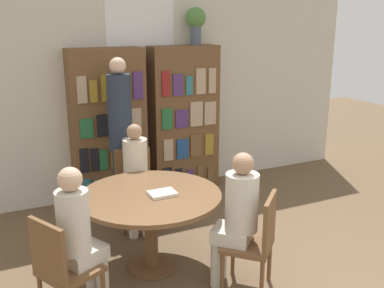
% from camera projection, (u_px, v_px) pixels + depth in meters
% --- Properties ---
extents(wall_back, '(6.40, 0.07, 3.00)m').
position_uv_depth(wall_back, '(141.00, 80.00, 5.83)').
color(wall_back, beige).
rests_on(wall_back, ground_plane).
extents(bookshelf_left, '(0.92, 0.34, 1.94)m').
position_uv_depth(bookshelf_left, '(108.00, 128.00, 5.59)').
color(bookshelf_left, brown).
rests_on(bookshelf_left, ground_plane).
extents(bookshelf_right, '(0.92, 0.34, 1.94)m').
position_uv_depth(bookshelf_right, '(184.00, 120.00, 6.02)').
color(bookshelf_right, brown).
rests_on(bookshelf_right, ground_plane).
extents(flower_vase, '(0.26, 0.26, 0.47)m').
position_uv_depth(flower_vase, '(196.00, 21.00, 5.76)').
color(flower_vase, '#475166').
rests_on(flower_vase, bookshelf_right).
extents(reading_table, '(1.30, 1.30, 0.75)m').
position_uv_depth(reading_table, '(151.00, 205.00, 4.09)').
color(reading_table, brown).
rests_on(reading_table, ground_plane).
extents(chair_near_camera, '(0.54, 0.54, 0.87)m').
position_uv_depth(chair_near_camera, '(61.00, 266.00, 3.38)').
color(chair_near_camera, brown).
rests_on(chair_near_camera, ground_plane).
extents(chair_left_side, '(0.46, 0.46, 0.87)m').
position_uv_depth(chair_left_side, '(134.00, 184.00, 5.04)').
color(chair_left_side, brown).
rests_on(chair_left_side, ground_plane).
extents(chair_far_side, '(0.57, 0.57, 0.87)m').
position_uv_depth(chair_far_side, '(257.00, 238.00, 3.80)').
color(chair_far_side, brown).
rests_on(chair_far_side, ground_plane).
extents(seated_reader_left, '(0.31, 0.39, 1.21)m').
position_uv_depth(seated_reader_left, '(136.00, 173.00, 4.82)').
color(seated_reader_left, beige).
rests_on(seated_reader_left, ground_plane).
extents(seated_reader_right, '(0.42, 0.43, 1.23)m').
position_uv_depth(seated_reader_right, '(237.00, 212.00, 3.80)').
color(seated_reader_right, beige).
rests_on(seated_reader_right, ground_plane).
extents(seated_reader_back, '(0.40, 0.37, 1.23)m').
position_uv_depth(seated_reader_back, '(79.00, 232.00, 3.46)').
color(seated_reader_back, beige).
rests_on(seated_reader_back, ground_plane).
extents(librarian_standing, '(0.27, 0.54, 1.87)m').
position_uv_depth(librarian_standing, '(120.00, 123.00, 5.11)').
color(librarian_standing, '#232D3D').
rests_on(librarian_standing, ground_plane).
extents(open_book_on_table, '(0.24, 0.18, 0.03)m').
position_uv_depth(open_book_on_table, '(162.00, 194.00, 4.02)').
color(open_book_on_table, silver).
rests_on(open_book_on_table, reading_table).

